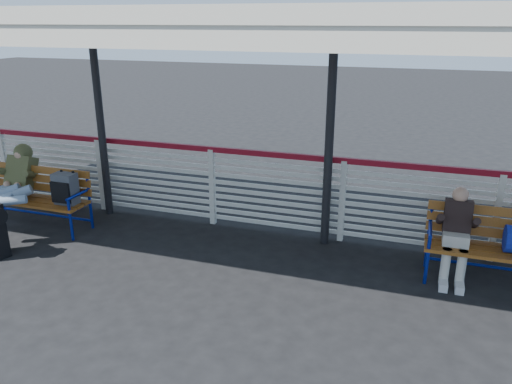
% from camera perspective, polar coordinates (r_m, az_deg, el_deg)
% --- Properties ---
extents(ground, '(60.00, 60.00, 0.00)m').
position_cam_1_polar(ground, '(6.39, -11.70, -9.76)').
color(ground, black).
rests_on(ground, ground).
extents(fence, '(12.08, 0.08, 1.24)m').
position_cam_1_polar(fence, '(7.68, -5.03, 0.99)').
color(fence, silver).
rests_on(fence, ground).
extents(canopy, '(12.60, 3.60, 3.16)m').
position_cam_1_polar(canopy, '(6.37, -9.56, 18.87)').
color(canopy, silver).
rests_on(canopy, ground).
extents(bench_left, '(1.80, 0.56, 0.93)m').
position_cam_1_polar(bench_left, '(8.16, -23.00, 0.12)').
color(bench_left, '#9A4F1D').
rests_on(bench_left, ground).
extents(traveler_man, '(0.94, 1.64, 0.77)m').
position_cam_1_polar(traveler_man, '(8.14, -26.49, 0.11)').
color(traveler_man, '#92A7C4').
rests_on(traveler_man, ground).
extents(companion_person, '(0.32, 0.66, 1.15)m').
position_cam_1_polar(companion_person, '(6.50, 21.91, -4.46)').
color(companion_person, beige).
rests_on(companion_person, ground).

